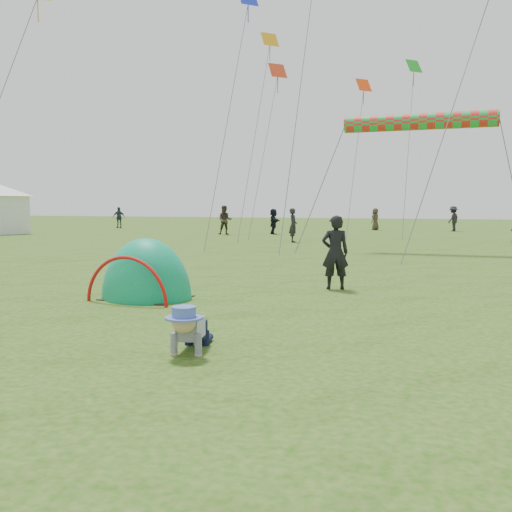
% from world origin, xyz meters
% --- Properties ---
extents(ground, '(140.00, 140.00, 0.00)m').
position_xyz_m(ground, '(0.00, 0.00, 0.00)').
color(ground, '#184F09').
extents(crawling_toddler, '(0.74, 0.93, 0.64)m').
position_xyz_m(crawling_toddler, '(0.94, -0.62, 0.32)').
color(crawling_toddler, black).
rests_on(crawling_toddler, ground).
extents(popup_tent, '(1.93, 1.63, 2.39)m').
position_xyz_m(popup_tent, '(-1.69, 2.84, 0.00)').
color(popup_tent, '#0D7A68').
rests_on(popup_tent, ground).
extents(standing_adult, '(0.69, 0.57, 1.61)m').
position_xyz_m(standing_adult, '(1.56, 5.27, 0.81)').
color(standing_adult, black).
rests_on(standing_adult, ground).
extents(crowd_person_1, '(1.04, 0.92, 1.79)m').
position_xyz_m(crowd_person_1, '(-9.41, 25.41, 0.89)').
color(crowd_person_1, '#3B3228').
rests_on(crowd_person_1, ground).
extents(crowd_person_4, '(0.75, 0.91, 1.59)m').
position_xyz_m(crowd_person_4, '(-1.56, 34.88, 0.79)').
color(crowd_person_4, '#3B3125').
rests_on(crowd_person_4, ground).
extents(crowd_person_6, '(0.60, 0.72, 1.67)m').
position_xyz_m(crowd_person_6, '(-3.53, 19.95, 0.83)').
color(crowd_person_6, black).
rests_on(crowd_person_6, ground).
extents(crowd_person_9, '(1.07, 1.29, 1.74)m').
position_xyz_m(crowd_person_9, '(3.77, 34.65, 0.87)').
color(crowd_person_9, black).
rests_on(crowd_person_9, ground).
extents(crowd_person_11, '(1.18, 1.50, 1.59)m').
position_xyz_m(crowd_person_11, '(-6.75, 26.87, 0.79)').
color(crowd_person_11, black).
rests_on(crowd_person_11, ground).
extents(crowd_person_14, '(1.05, 0.68, 1.66)m').
position_xyz_m(crowd_person_14, '(-21.18, 31.91, 0.83)').
color(crowd_person_14, '#2C3A42').
rests_on(crowd_person_14, ground).
extents(rainbow_tube_kite, '(5.73, 0.64, 0.64)m').
position_xyz_m(rainbow_tube_kite, '(2.53, 16.27, 5.03)').
color(rainbow_tube_kite, red).
extents(diamond_kite_0, '(1.08, 1.08, 0.88)m').
position_xyz_m(diamond_kite_0, '(-6.04, 25.38, 9.59)').
color(diamond_kite_0, red).
extents(diamond_kite_1, '(0.99, 0.99, 0.81)m').
position_xyz_m(diamond_kite_1, '(-6.00, 23.79, 10.91)').
color(diamond_kite_1, orange).
extents(diamond_kite_6, '(0.96, 0.96, 0.78)m').
position_xyz_m(diamond_kite_6, '(-1.41, 27.61, 8.88)').
color(diamond_kite_6, '#F13F09').
extents(diamond_kite_9, '(1.00, 1.00, 0.82)m').
position_xyz_m(diamond_kite_9, '(1.33, 28.88, 10.04)').
color(diamond_kite_9, '#16981E').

